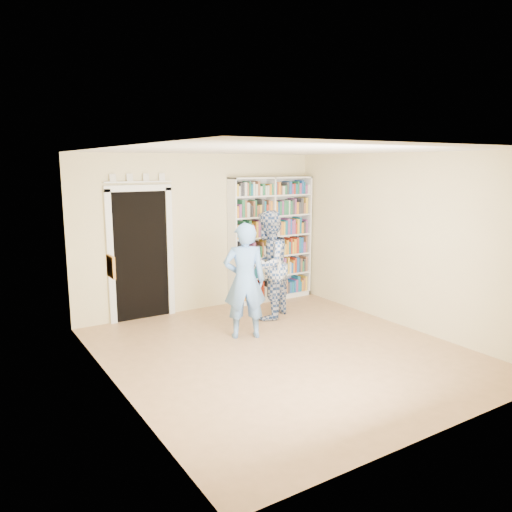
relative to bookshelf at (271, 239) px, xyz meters
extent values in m
plane|color=#A0764D|center=(-1.35, -2.34, -1.16)|extent=(5.00, 5.00, 0.00)
plane|color=white|center=(-1.35, -2.34, 1.54)|extent=(5.00, 5.00, 0.00)
plane|color=#F4E5A8|center=(-1.35, 0.16, 0.19)|extent=(4.50, 0.00, 4.50)
plane|color=#F4E5A8|center=(-3.60, -2.34, 0.19)|extent=(0.00, 5.00, 5.00)
plane|color=#F4E5A8|center=(0.90, -2.34, 0.19)|extent=(0.00, 5.00, 5.00)
cube|color=white|center=(0.00, 0.00, -0.01)|extent=(1.67, 0.31, 2.29)
cube|color=white|center=(0.00, 0.00, -0.01)|extent=(0.03, 0.31, 2.29)
cube|color=black|center=(-2.45, 0.14, -0.11)|extent=(0.90, 0.03, 2.10)
cube|color=white|center=(-2.95, 0.12, -0.11)|extent=(0.10, 0.06, 2.20)
cube|color=white|center=(-1.95, 0.12, -0.11)|extent=(0.10, 0.06, 2.20)
cube|color=white|center=(-2.45, 0.12, 0.99)|extent=(1.10, 0.06, 0.10)
cube|color=white|center=(-2.45, 0.12, 1.09)|extent=(1.10, 0.08, 0.02)
cube|color=brown|center=(-3.58, -2.14, 0.24)|extent=(0.03, 0.25, 0.25)
imported|color=#6396DC|center=(-1.49, -1.55, -0.31)|extent=(0.73, 0.62, 1.71)
imported|color=navy|center=(-0.68, -0.94, -0.26)|extent=(1.10, 1.05, 1.79)
cube|color=white|center=(-0.58, -1.16, -0.23)|extent=(0.17, 0.10, 0.27)
camera|label=1|loc=(-5.10, -7.63, 1.37)|focal=35.00mm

